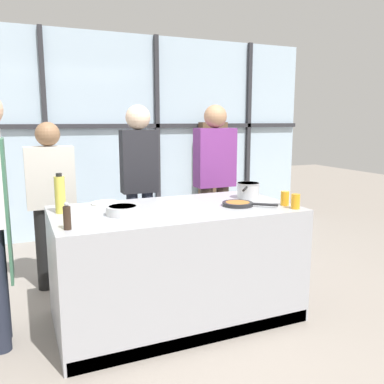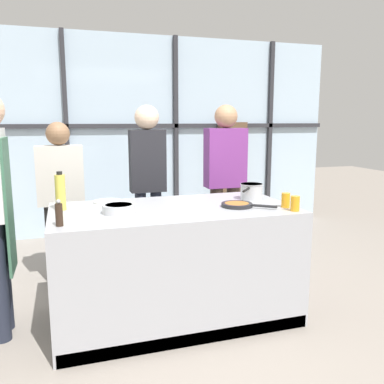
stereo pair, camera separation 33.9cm
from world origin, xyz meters
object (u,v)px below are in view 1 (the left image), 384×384
Objects in this scene: spectator_far_left at (51,197)px; spectator_center_right at (215,175)px; spectator_center_left at (139,176)px; saucepan at (248,190)px; oil_bottle at (60,194)px; white_plate at (106,203)px; pepper_grinder at (67,217)px; juice_glass_far at (285,198)px; frying_pan at (239,204)px; juice_glass_near at (296,201)px; mixing_bowl at (123,210)px.

spectator_center_right is (1.73, -0.00, 0.12)m from spectator_far_left.
spectator_center_left is 5.65× the size of saucepan.
spectator_center_right reaches higher than oil_bottle.
white_plate is 0.81m from pepper_grinder.
saucepan is 1.61m from oil_bottle.
frying_pan is at bearing 159.53° from juice_glass_far.
pepper_grinder is at bearing 57.49° from spectator_center_left.
white_plate is (-0.98, 0.51, -0.01)m from frying_pan.
juice_glass_near and juice_glass_far have the same top height.
saucepan is at bearing -11.74° from white_plate.
spectator_center_right is 4.62× the size of frying_pan.
juice_glass_far is at bearing -73.23° from saucepan.
spectator_center_right reaches higher than frying_pan.
saucepan is 1.28× the size of mixing_bowl.
saucepan is at bearing 9.05° from mixing_bowl.
spectator_far_left is 1.37m from pepper_grinder.
mixing_bowl is 1.35m from juice_glass_near.
white_plate is at bearing 152.66° from frying_pan.
spectator_far_left is 0.91× the size of spectator_center_left.
spectator_far_left is 2.25m from juice_glass_near.
spectator_center_right reaches higher than juice_glass_near.
saucepan is at bearing 129.26° from spectator_center_left.
saucepan is 2.66× the size of juice_glass_near.
frying_pan is 1.11m from white_plate.
saucepan is (0.24, 0.25, 0.06)m from frying_pan.
oil_bottle is 2.57× the size of juice_glass_near.
juice_glass_near is at bearing -90.00° from juice_glass_far.
spectator_center_right is at bearing 40.00° from mixing_bowl.
oil_bottle is at bearing 178.05° from saucepan.
frying_pan is 3.27× the size of juice_glass_far.
saucepan is at bearing -1.95° from oil_bottle.
saucepan is (0.74, -0.91, -0.05)m from spectator_center_left.
saucepan reaches higher than frying_pan.
pepper_grinder is (-1.38, -0.20, 0.06)m from frying_pan.
spectator_far_left reaches higher than frying_pan.
white_plate is 0.83× the size of oil_bottle.
spectator_center_right is 1.44m from juice_glass_near.
white_plate is at bearing 154.42° from juice_glass_far.
spectator_far_left reaches higher than mixing_bowl.
saucepan is 1.68m from pepper_grinder.
juice_glass_near is (1.73, -0.07, -0.02)m from pepper_grinder.
spectator_far_left reaches higher than juice_glass_far.
oil_bottle reaches higher than frying_pan.
juice_glass_near is (1.31, -0.34, 0.02)m from mixing_bowl.
pepper_grinder is (-1.74, -1.37, -0.01)m from spectator_center_right.
juice_glass_near reaches higher than frying_pan.
frying_pan is at bearing 72.77° from spectator_center_right.
mixing_bowl is 1.36× the size of pepper_grinder.
juice_glass_near is (1.34, -0.78, 0.05)m from white_plate.
juice_glass_far is (0.12, -0.39, -0.02)m from saucepan.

